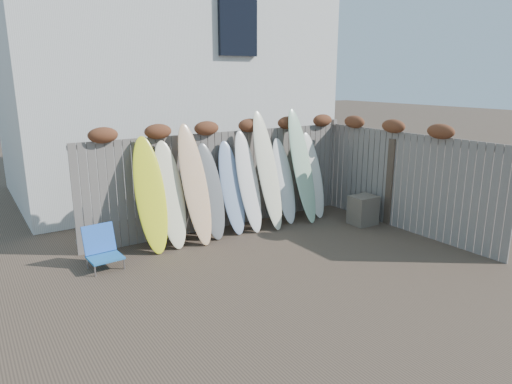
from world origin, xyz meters
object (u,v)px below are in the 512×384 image
surfboard_0 (150,195)px  wooden_crate (363,210)px  lattice_panel (374,177)px  beach_chair (102,248)px

surfboard_0 → wooden_crate: bearing=-11.9°
surfboard_0 → lattice_panel: bearing=-7.7°
beach_chair → lattice_panel: 5.89m
beach_chair → surfboard_0: (0.99, 0.29, 0.71)m
beach_chair → wooden_crate: bearing=-8.4°
beach_chair → surfboard_0: 1.25m
wooden_crate → lattice_panel: bearing=23.0°
beach_chair → lattice_panel: bearing=-5.3°
beach_chair → surfboard_0: surfboard_0 is taller
wooden_crate → surfboard_0: size_ratio=0.29×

